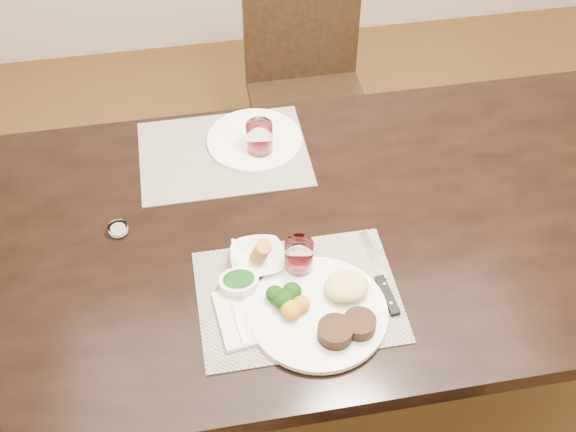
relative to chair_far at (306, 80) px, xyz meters
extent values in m
plane|color=#4B3018|center=(0.00, -0.93, -0.50)|extent=(4.50, 4.50, 0.00)
cube|color=black|center=(0.00, -0.93, 0.22)|extent=(2.00, 1.00, 0.05)
cube|color=black|center=(-0.92, -0.51, -0.15)|extent=(0.08, 0.08, 0.70)
cube|color=black|center=(0.00, -0.08, -0.07)|extent=(0.42, 0.42, 0.04)
cube|color=black|center=(-0.18, -0.26, -0.30)|extent=(0.04, 0.04, 0.41)
cube|color=black|center=(0.18, -0.26, -0.30)|extent=(0.04, 0.04, 0.41)
cube|color=black|center=(-0.18, 0.10, -0.30)|extent=(0.04, 0.04, 0.41)
cube|color=black|center=(0.18, 0.10, -0.30)|extent=(0.04, 0.04, 0.41)
cube|color=black|center=(0.00, 0.11, 0.17)|extent=(0.42, 0.04, 0.45)
cube|color=gray|center=(-0.25, -1.14, 0.25)|extent=(0.46, 0.34, 0.00)
cube|color=gray|center=(-0.36, -0.63, 0.25)|extent=(0.46, 0.34, 0.00)
cylinder|color=white|center=(-0.22, -1.20, 0.26)|extent=(0.31, 0.31, 0.01)
cylinder|color=black|center=(-0.19, -1.27, 0.28)|extent=(0.08, 0.08, 0.03)
cylinder|color=black|center=(-0.14, -1.26, 0.28)|extent=(0.07, 0.07, 0.03)
ellipsoid|color=#D5C27F|center=(-0.14, -1.16, 0.29)|extent=(0.10, 0.09, 0.04)
ellipsoid|color=#143C0B|center=(-0.29, -1.17, 0.28)|extent=(0.05, 0.05, 0.04)
ellipsoid|color=orange|center=(-0.28, -1.20, 0.28)|extent=(0.05, 0.05, 0.04)
cube|color=silver|center=(-0.39, -1.18, 0.26)|extent=(0.11, 0.17, 0.01)
cube|color=white|center=(-0.39, -1.20, 0.26)|extent=(0.02, 0.12, 0.00)
cube|color=white|center=(-0.39, -1.13, 0.26)|extent=(0.03, 0.04, 0.00)
cube|color=white|center=(-0.05, -1.05, 0.25)|extent=(0.03, 0.16, 0.00)
cube|color=black|center=(-0.05, -1.18, 0.26)|extent=(0.03, 0.11, 0.01)
imported|color=white|center=(-0.33, -1.03, 0.27)|extent=(0.13, 0.13, 0.03)
cylinder|color=#B08237|center=(-0.33, -1.03, 0.29)|extent=(0.04, 0.05, 0.04)
cylinder|color=white|center=(-0.38, -1.10, 0.27)|extent=(0.09, 0.09, 0.04)
cylinder|color=#0D3B0D|center=(-0.38, -1.10, 0.28)|extent=(0.07, 0.07, 0.01)
cube|color=white|center=(-0.38, -1.04, 0.30)|extent=(0.01, 0.06, 0.04)
cylinder|color=white|center=(-0.23, -1.07, 0.30)|extent=(0.07, 0.07, 0.09)
cylinder|color=#3D050A|center=(-0.23, -1.07, 0.26)|extent=(0.06, 0.06, 0.02)
cylinder|color=white|center=(-0.27, -0.59, 0.26)|extent=(0.27, 0.27, 0.01)
cylinder|color=white|center=(-0.26, -0.64, 0.30)|extent=(0.07, 0.07, 0.10)
cylinder|color=#3D050A|center=(-0.26, -0.64, 0.26)|extent=(0.06, 0.06, 0.02)
cylinder|color=white|center=(-0.65, -0.87, 0.26)|extent=(0.05, 0.05, 0.02)
cylinder|color=white|center=(-0.65, -0.87, 0.25)|extent=(0.04, 0.04, 0.01)
camera|label=1|loc=(-0.45, -2.12, 1.59)|focal=45.00mm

